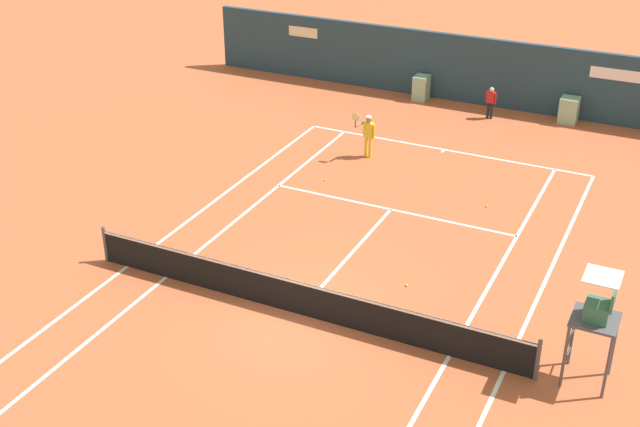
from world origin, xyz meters
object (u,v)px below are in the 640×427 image
(player_on_baseline, at_px, (368,133))
(tennis_ball_by_sideline, at_px, (407,285))
(umpire_chair, at_px, (597,314))
(tennis_ball_mid_court, at_px, (325,180))
(ball_kid_right_post, at_px, (491,101))
(tennis_ball_near_service_line, at_px, (487,206))

(player_on_baseline, distance_m, tennis_ball_by_sideline, 8.68)
(umpire_chair, xyz_separation_m, tennis_ball_mid_court, (-9.78, 6.95, -1.74))
(ball_kid_right_post, height_order, tennis_ball_by_sideline, ball_kid_right_post)
(tennis_ball_near_service_line, height_order, tennis_ball_mid_court, same)
(tennis_ball_by_sideline, xyz_separation_m, tennis_ball_mid_court, (-4.80, 5.02, 0.00))
(tennis_ball_near_service_line, bearing_deg, ball_kid_right_post, 105.13)
(umpire_chair, height_order, ball_kid_right_post, umpire_chair)
(tennis_ball_by_sideline, bearing_deg, tennis_ball_near_service_line, 83.42)
(tennis_ball_near_service_line, relative_size, tennis_ball_mid_court, 1.00)
(tennis_ball_mid_court, bearing_deg, player_on_baseline, 78.64)
(player_on_baseline, relative_size, tennis_ball_near_service_line, 26.18)
(umpire_chair, distance_m, ball_kid_right_post, 16.41)
(umpire_chair, relative_size, player_on_baseline, 1.54)
(tennis_ball_by_sideline, height_order, tennis_ball_mid_court, same)
(umpire_chair, bearing_deg, tennis_ball_near_service_line, 30.40)
(player_on_baseline, relative_size, ball_kid_right_post, 1.38)
(ball_kid_right_post, bearing_deg, tennis_ball_by_sideline, 102.44)
(umpire_chair, bearing_deg, player_on_baseline, 44.61)
(player_on_baseline, height_order, ball_kid_right_post, player_on_baseline)
(ball_kid_right_post, bearing_deg, tennis_ball_mid_court, 73.69)
(tennis_ball_mid_court, bearing_deg, tennis_ball_by_sideline, -46.27)
(tennis_ball_by_sideline, bearing_deg, player_on_baseline, 119.92)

